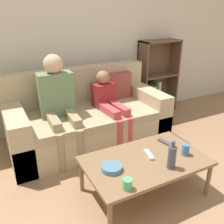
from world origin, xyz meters
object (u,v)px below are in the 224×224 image
tv_remote_0 (149,155)px  snack_bowl (112,168)px  couch (87,120)px  person_adult (58,98)px  bookshelf (154,83)px  person_child (109,104)px  cup_near (186,150)px  coffee_table (145,162)px  bottle (172,157)px  tv_remote_1 (165,142)px  cup_far (127,184)px

tv_remote_0 → snack_bowl: snack_bowl is taller
couch → person_adult: (-0.38, -0.09, 0.39)m
tv_remote_0 → bookshelf: bearing=66.7°
person_child → cup_near: 1.16m
person_child → coffee_table: bearing=-102.2°
tv_remote_0 → bottle: (0.06, -0.24, 0.10)m
person_child → couch: bearing=144.0°
bookshelf → person_child: 1.34m
couch → coffee_table: 1.19m
cup_near → tv_remote_1: 0.26m
coffee_table → person_adult: bearing=113.2°
coffee_table → tv_remote_0: size_ratio=6.27×
person_adult → bottle: size_ratio=4.55×
tv_remote_1 → cup_near: bearing=-94.2°
person_child → cup_near: size_ratio=8.66×
person_adult → tv_remote_0: size_ratio=6.66×
bookshelf → tv_remote_1: size_ratio=6.65×
person_child → cup_near: bearing=-82.6°
couch → tv_remote_1: couch is taller
person_adult → bookshelf: bearing=20.2°
tv_remote_0 → person_child: bearing=99.0°
bookshelf → person_adult: (-1.79, -0.59, 0.22)m
coffee_table → person_adult: person_adult is taller
couch → snack_bowl: bearing=-102.3°
couch → cup_far: size_ratio=22.02×
cup_far → tv_remote_0: size_ratio=0.50×
couch → tv_remote_1: size_ratio=11.10×
tv_remote_1 → bottle: bottle is taller
coffee_table → snack_bowl: size_ratio=6.24×
coffee_table → tv_remote_1: 0.38m
tv_remote_0 → snack_bowl: bearing=-160.4°
couch → cup_near: bearing=-70.2°
cup_far → snack_bowl: 0.27m
tv_remote_0 → tv_remote_1: same height
cup_far → tv_remote_1: cup_far is taller
person_adult → cup_far: bearing=-82.8°
cup_near → cup_far: 0.74m
person_child → cup_far: size_ratio=10.37×
coffee_table → tv_remote_0: (0.07, 0.04, 0.04)m
person_adult → person_child: 0.65m
cup_far → tv_remote_0: cup_far is taller
person_child → bookshelf: bearing=25.4°
couch → coffee_table: bearing=-85.8°
person_child → bottle: bearing=-95.1°
couch → bookshelf: bearing=19.4°
cup_far → tv_remote_1: bearing=31.0°
tv_remote_1 → bottle: bearing=-133.2°
person_child → bottle: person_child is taller
couch → snack_bowl: couch is taller
couch → tv_remote_1: (0.43, -1.03, 0.08)m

